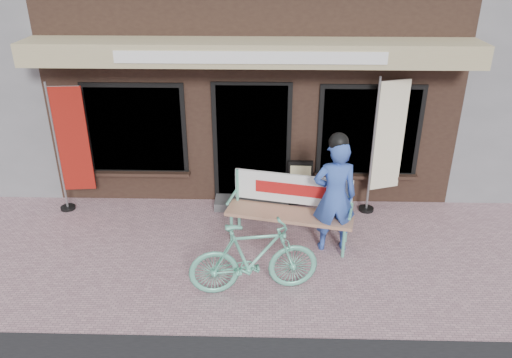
{
  "coord_description": "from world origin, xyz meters",
  "views": [
    {
      "loc": [
        0.28,
        -6.06,
        4.29
      ],
      "look_at": [
        0.1,
        0.7,
        1.05
      ],
      "focal_mm": 35.0,
      "sensor_mm": 36.0,
      "label": 1
    }
  ],
  "objects_px": {
    "nobori_cream": "(386,144)",
    "menu_stand": "(300,183)",
    "bicycle": "(254,258)",
    "person": "(335,194)",
    "bench": "(291,204)",
    "nobori_red": "(71,147)"
  },
  "relations": [
    {
      "from": "bench",
      "to": "nobori_cream",
      "type": "relative_size",
      "value": 0.84
    },
    {
      "from": "bench",
      "to": "person",
      "type": "bearing_deg",
      "value": -9.11
    },
    {
      "from": "bicycle",
      "to": "nobori_cream",
      "type": "bearing_deg",
      "value": -51.71
    },
    {
      "from": "bicycle",
      "to": "menu_stand",
      "type": "height_order",
      "value": "bicycle"
    },
    {
      "from": "person",
      "to": "bicycle",
      "type": "bearing_deg",
      "value": -140.79
    },
    {
      "from": "bench",
      "to": "nobori_red",
      "type": "height_order",
      "value": "nobori_red"
    },
    {
      "from": "nobori_cream",
      "to": "menu_stand",
      "type": "bearing_deg",
      "value": 156.78
    },
    {
      "from": "person",
      "to": "bench",
      "type": "bearing_deg",
      "value": 154.73
    },
    {
      "from": "menu_stand",
      "to": "person",
      "type": "bearing_deg",
      "value": -71.92
    },
    {
      "from": "bicycle",
      "to": "menu_stand",
      "type": "distance_m",
      "value": 2.56
    },
    {
      "from": "bench",
      "to": "bicycle",
      "type": "bearing_deg",
      "value": -99.27
    },
    {
      "from": "nobori_red",
      "to": "menu_stand",
      "type": "distance_m",
      "value": 3.95
    },
    {
      "from": "bench",
      "to": "person",
      "type": "distance_m",
      "value": 0.74
    },
    {
      "from": "bench",
      "to": "nobori_red",
      "type": "distance_m",
      "value": 3.8
    },
    {
      "from": "nobori_cream",
      "to": "menu_stand",
      "type": "height_order",
      "value": "nobori_cream"
    },
    {
      "from": "nobori_red",
      "to": "nobori_cream",
      "type": "distance_m",
      "value": 5.26
    },
    {
      "from": "bicycle",
      "to": "nobori_cream",
      "type": "height_order",
      "value": "nobori_cream"
    },
    {
      "from": "person",
      "to": "nobori_red",
      "type": "bearing_deg",
      "value": 161.71
    },
    {
      "from": "person",
      "to": "nobori_red",
      "type": "xyz_separation_m",
      "value": [
        -4.29,
        1.13,
        0.25
      ]
    },
    {
      "from": "person",
      "to": "nobori_red",
      "type": "height_order",
      "value": "nobori_red"
    },
    {
      "from": "bench",
      "to": "menu_stand",
      "type": "xyz_separation_m",
      "value": [
        0.21,
        1.13,
        -0.18
      ]
    },
    {
      "from": "person",
      "to": "bicycle",
      "type": "height_order",
      "value": "person"
    }
  ]
}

